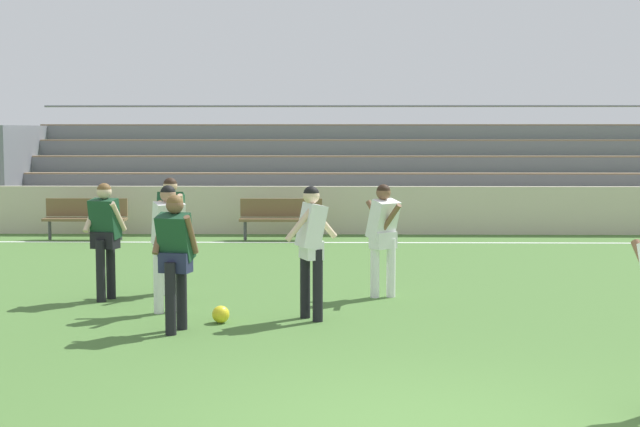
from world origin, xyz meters
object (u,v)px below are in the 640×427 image
object	(u,v)px
player_white_wide_left	(383,230)
player_dark_wide_right	(105,231)
bleacher_stand	(485,170)
soccer_ball	(221,314)
player_white_challenging	(311,240)
player_dark_dropping_back	(171,224)
player_white_pressing_high	(169,237)
bench_near_wall_gap	(281,215)
player_dark_deep_cover	(175,251)
bench_centre_sideline	(86,215)

from	to	relation	value
player_white_wide_left	player_dark_wide_right	distance (m)	3.95
bleacher_stand	soccer_ball	xyz separation A→B (m)	(-5.33, -12.79, -1.24)
player_white_challenging	player_dark_dropping_back	world-z (taller)	player_dark_dropping_back
bleacher_stand	player_white_pressing_high	world-z (taller)	bleacher_stand
bench_near_wall_gap	player_white_challenging	bearing A→B (deg)	-84.02
player_dark_deep_cover	player_dark_dropping_back	bearing A→B (deg)	101.26
player_dark_deep_cover	player_white_pressing_high	distance (m)	1.24
player_dark_deep_cover	bleacher_stand	bearing A→B (deg)	66.47
bleacher_stand	bench_centre_sideline	world-z (taller)	bleacher_stand
player_dark_deep_cover	player_dark_wide_right	size ratio (longest dim) A/B	0.99
bleacher_stand	bench_centre_sideline	distance (m)	10.25
player_white_pressing_high	bench_near_wall_gap	bearing A→B (deg)	82.95
bench_near_wall_gap	player_white_challenging	xyz separation A→B (m)	(0.89, -8.54, 0.48)
bleacher_stand	player_dark_deep_cover	xyz separation A→B (m)	(-5.80, -13.32, -0.37)
bench_centre_sideline	player_dark_wide_right	world-z (taller)	player_dark_wide_right
player_dark_wide_right	bench_near_wall_gap	bearing A→B (deg)	74.16
player_dark_wide_right	soccer_ball	world-z (taller)	player_dark_wide_right
player_dark_dropping_back	player_white_pressing_high	distance (m)	1.46
player_white_challenging	bleacher_stand	bearing A→B (deg)	71.51
player_dark_wide_right	player_dark_dropping_back	size ratio (longest dim) A/B	0.97
bench_near_wall_gap	player_dark_wide_right	world-z (taller)	player_dark_wide_right
bench_near_wall_gap	player_dark_deep_cover	xyz separation A→B (m)	(-0.70, -9.30, 0.43)
soccer_ball	player_dark_wide_right	bearing A→B (deg)	140.10
bleacher_stand	player_white_challenging	world-z (taller)	bleacher_stand
bench_near_wall_gap	player_white_challenging	size ratio (longest dim) A/B	1.05
player_white_wide_left	soccer_ball	xyz separation A→B (m)	(-2.12, -1.82, -0.86)
player_white_challenging	player_white_pressing_high	world-z (taller)	player_white_challenging
player_white_challenging	player_dark_wide_right	bearing A→B (deg)	156.28
player_dark_deep_cover	bench_centre_sideline	bearing A→B (deg)	111.14
bench_centre_sideline	player_dark_dropping_back	bearing A→B (deg)	-65.25
bench_centre_sideline	bench_near_wall_gap	xyz separation A→B (m)	(4.30, 0.00, 0.00)
player_white_challenging	bench_near_wall_gap	bearing A→B (deg)	95.98
bench_near_wall_gap	player_white_wide_left	world-z (taller)	player_white_wide_left
player_dark_deep_cover	soccer_ball	xyz separation A→B (m)	(0.47, 0.53, -0.87)
bench_centre_sideline	player_dark_dropping_back	xyz separation A→B (m)	(3.07, -6.65, 0.48)
player_white_challenging	player_dark_wide_right	size ratio (longest dim) A/B	1.02
player_white_wide_left	player_white_challenging	bearing A→B (deg)	-121.80
player_white_challenging	player_dark_dropping_back	distance (m)	2.84
bleacher_stand	bench_near_wall_gap	distance (m)	6.54
player_white_challenging	player_white_pressing_high	xyz separation A→B (m)	(-1.90, 0.45, -0.01)
player_dark_deep_cover	player_white_wide_left	distance (m)	3.50
bench_centre_sideline	player_dark_dropping_back	size ratio (longest dim) A/B	1.05
player_dark_deep_cover	player_white_challenging	bearing A→B (deg)	25.32
player_dark_wide_right	player_dark_dropping_back	world-z (taller)	player_dark_dropping_back
bleacher_stand	player_white_pressing_high	distance (m)	13.56
player_dark_dropping_back	player_white_pressing_high	xyz separation A→B (m)	(0.23, -1.44, -0.02)
player_white_pressing_high	soccer_ball	xyz separation A→B (m)	(0.77, -0.67, -0.90)
player_white_challenging	player_dark_wide_right	world-z (taller)	player_white_challenging
player_dark_deep_cover	player_dark_wide_right	xyz separation A→B (m)	(-1.35, 2.05, 0.01)
bench_centre_sideline	player_white_pressing_high	world-z (taller)	player_white_pressing_high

